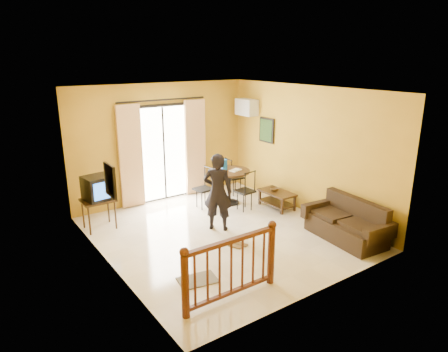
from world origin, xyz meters
TOP-DOWN VIEW (x-y plane):
  - ground at (0.00, 0.00)m, footprint 5.00×5.00m
  - room_shell at (0.00, 0.00)m, footprint 5.00×5.00m
  - balcony_door at (0.00, 2.43)m, footprint 2.25×0.14m
  - tv_table at (-1.90, 1.63)m, footprint 0.63×0.52m
  - television at (-1.87, 1.63)m, footprint 0.60×0.56m
  - picture_left at (-2.22, -0.20)m, footprint 0.05×0.42m
  - dining_table at (1.12, 1.32)m, footprint 0.98×0.98m
  - water_jug at (1.01, 1.37)m, footprint 0.14×0.14m
  - serving_tray at (1.22, 1.22)m, footprint 0.32×0.25m
  - dining_chairs at (1.06, 1.31)m, footprint 1.58×1.45m
  - air_conditioner at (2.09, 1.95)m, footprint 0.31×0.60m
  - botanical_print at (2.22, 1.30)m, footprint 0.05×0.50m
  - coffee_table at (1.85, 0.45)m, footprint 0.48×0.87m
  - bowl at (1.85, 0.54)m, footprint 0.21×0.21m
  - sofa at (1.85, -1.56)m, footprint 0.89×1.68m
  - standing_person at (0.06, 0.23)m, footprint 0.68×0.68m
  - stair_balustrade at (-1.15, -1.90)m, footprint 1.63×0.13m
  - doormat at (-1.30, -1.21)m, footprint 0.66×0.50m
  - sandals at (-0.07, -0.62)m, footprint 0.33×0.27m

SIDE VIEW (x-z plane):
  - ground at x=0.00m, z-range 0.00..0.00m
  - dining_chairs at x=1.06m, z-range -0.47..0.47m
  - doormat at x=-1.30m, z-range 0.00..0.02m
  - sandals at x=-0.07m, z-range 0.00..0.03m
  - coffee_table at x=1.85m, z-range 0.06..0.45m
  - sofa at x=1.85m, z-range -0.10..0.68m
  - bowl at x=1.85m, z-range 0.39..0.45m
  - tv_table at x=-1.90m, z-range 0.24..0.86m
  - stair_balustrade at x=-1.15m, z-range 0.05..1.08m
  - dining_table at x=1.12m, z-range 0.24..1.05m
  - standing_person at x=0.06m, z-range 0.00..1.58m
  - serving_tray at x=1.22m, z-range 0.81..0.83m
  - television at x=-1.87m, z-range 0.63..1.11m
  - water_jug at x=1.01m, z-range 0.81..1.08m
  - balcony_door at x=0.00m, z-range -0.04..2.42m
  - picture_left at x=-2.22m, z-range 1.29..1.81m
  - botanical_print at x=2.22m, z-range 1.35..1.95m
  - room_shell at x=0.00m, z-range -0.80..4.20m
  - air_conditioner at x=2.09m, z-range 1.95..2.35m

